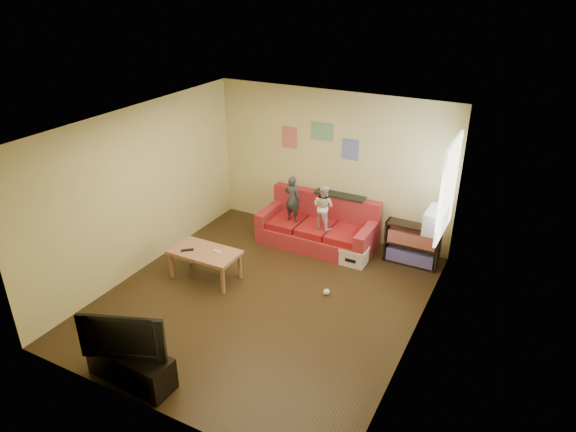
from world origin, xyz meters
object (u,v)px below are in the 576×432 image
at_px(child_a, 292,199).
at_px(tv_stand, 131,366).
at_px(file_box, 354,255).
at_px(television, 125,332).
at_px(coffee_table, 205,255).
at_px(bookshelf, 412,246).
at_px(child_b, 323,207).
at_px(sofa, 319,228).

height_order(child_a, tv_stand, child_a).
distance_m(file_box, television, 4.13).
bearing_deg(coffee_table, bookshelf, 35.23).
bearing_deg(tv_stand, child_b, 82.52).
height_order(bookshelf, television, television).
relative_size(child_b, file_box, 1.82).
xyz_separation_m(coffee_table, tv_stand, (0.57, -2.32, -0.21)).
height_order(child_a, coffee_table, child_a).
height_order(child_b, television, child_b).
height_order(coffee_table, bookshelf, bookshelf).
xyz_separation_m(child_a, bookshelf, (2.13, 0.25, -0.54)).
distance_m(coffee_table, bookshelf, 3.45).
relative_size(file_box, tv_stand, 0.39).
height_order(sofa, television, television).
bearing_deg(child_a, tv_stand, 94.57).
relative_size(bookshelf, television, 0.88).
bearing_deg(child_b, child_a, 12.50).
xyz_separation_m(child_b, file_box, (0.68, -0.21, -0.68)).
bearing_deg(sofa, child_a, -159.29).
bearing_deg(child_b, television, 92.55).
distance_m(child_a, bookshelf, 2.22).
height_order(tv_stand, television, television).
bearing_deg(file_box, tv_stand, -109.92).
relative_size(child_a, bookshelf, 0.94).
bearing_deg(sofa, child_b, -49.15).
relative_size(child_a, tv_stand, 0.75).
distance_m(child_b, television, 4.12).
distance_m(sofa, child_b, 0.58).
bearing_deg(bookshelf, coffee_table, -144.77).
height_order(sofa, file_box, sofa).
relative_size(child_a, child_b, 1.06).
xyz_separation_m(coffee_table, television, (0.57, -2.32, 0.29)).
distance_m(child_a, child_b, 0.60).
bearing_deg(sofa, bookshelf, 2.75).
xyz_separation_m(file_box, tv_stand, (-1.39, -3.84, 0.06)).
distance_m(coffee_table, file_box, 2.50).
bearing_deg(tv_stand, file_box, 72.55).
distance_m(sofa, television, 4.28).
distance_m(sofa, tv_stand, 4.26).
relative_size(file_box, television, 0.43).
height_order(sofa, child_b, child_b).
distance_m(child_a, tv_stand, 4.11).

